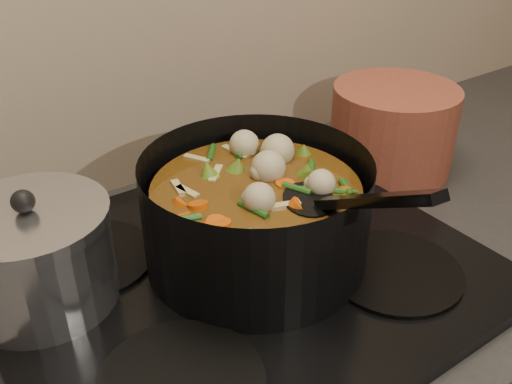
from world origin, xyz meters
TOP-DOWN VIEW (x-y plane):
  - stovetop at (0.00, 1.93)m, footprint 0.62×0.54m
  - stockpot at (0.03, 1.93)m, footprint 0.37×0.44m
  - saucepan at (-0.23, 2.02)m, footprint 0.19×0.19m
  - terracotta_crock at (0.40, 2.04)m, footprint 0.28×0.28m

SIDE VIEW (x-z plane):
  - stovetop at x=0.00m, z-range 0.91..0.93m
  - terracotta_crock at x=0.40m, z-range 0.91..1.06m
  - saucepan at x=-0.23m, z-range 0.92..1.07m
  - stockpot at x=0.03m, z-range 0.89..1.11m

